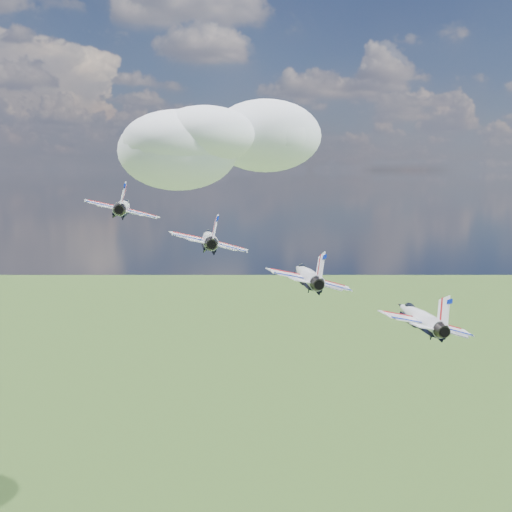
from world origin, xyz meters
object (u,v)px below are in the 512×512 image
object	(u,v)px
jet_0	(123,207)
jet_3	(419,317)
jet_2	(306,275)
jet_1	(209,238)

from	to	relation	value
jet_0	jet_3	xyz separation A→B (m)	(28.44, -24.39, -10.36)
jet_0	jet_2	bearing A→B (deg)	-33.46
jet_3	jet_2	bearing A→B (deg)	146.54
jet_0	jet_3	distance (m)	38.87
jet_0	jet_1	size ratio (longest dim) A/B	1.00
jet_2	jet_3	size ratio (longest dim) A/B	1.00
jet_1	jet_2	size ratio (longest dim) A/B	1.00
jet_1	jet_0	bearing A→B (deg)	146.54
jet_0	jet_3	size ratio (longest dim) A/B	1.00
jet_1	jet_3	world-z (taller)	jet_1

